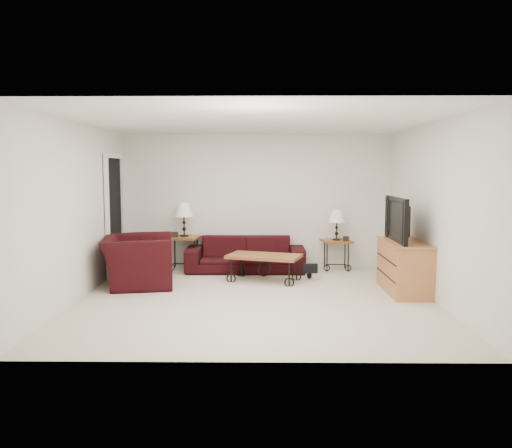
# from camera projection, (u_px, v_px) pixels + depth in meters

# --- Properties ---
(ground) EXTENTS (5.00, 5.00, 0.00)m
(ground) POSITION_uv_depth(u_px,v_px,m) (255.00, 298.00, 7.48)
(ground) COLOR beige
(ground) RESTS_ON ground
(wall_back) EXTENTS (5.00, 0.02, 2.50)m
(wall_back) POSITION_uv_depth(u_px,v_px,m) (257.00, 201.00, 9.84)
(wall_back) COLOR white
(wall_back) RESTS_ON ground
(wall_front) EXTENTS (5.00, 0.02, 2.50)m
(wall_front) POSITION_uv_depth(u_px,v_px,m) (252.00, 233.00, 4.86)
(wall_front) COLOR white
(wall_front) RESTS_ON ground
(wall_left) EXTENTS (0.02, 5.00, 2.50)m
(wall_left) POSITION_uv_depth(u_px,v_px,m) (79.00, 211.00, 7.38)
(wall_left) COLOR white
(wall_left) RESTS_ON ground
(wall_right) EXTENTS (0.02, 5.00, 2.50)m
(wall_right) POSITION_uv_depth(u_px,v_px,m) (433.00, 212.00, 7.32)
(wall_right) COLOR white
(wall_right) RESTS_ON ground
(ceiling) EXTENTS (5.00, 5.00, 0.00)m
(ceiling) POSITION_uv_depth(u_px,v_px,m) (255.00, 121.00, 7.22)
(ceiling) COLOR white
(ceiling) RESTS_ON wall_back
(doorway) EXTENTS (0.08, 0.94, 2.04)m
(doorway) POSITION_uv_depth(u_px,v_px,m) (114.00, 217.00, 9.05)
(doorway) COLOR black
(doorway) RESTS_ON ground
(sofa) EXTENTS (2.13, 0.83, 0.62)m
(sofa) POSITION_uv_depth(u_px,v_px,m) (246.00, 254.00, 9.46)
(sofa) COLOR black
(sofa) RESTS_ON ground
(side_table_left) EXTENTS (0.63, 0.63, 0.62)m
(side_table_left) POSITION_uv_depth(u_px,v_px,m) (184.00, 253.00, 9.65)
(side_table_left) COLOR brown
(side_table_left) RESTS_ON ground
(side_table_right) EXTENTS (0.58, 0.58, 0.55)m
(side_table_right) POSITION_uv_depth(u_px,v_px,m) (336.00, 255.00, 9.62)
(side_table_right) COLOR brown
(side_table_right) RESTS_ON ground
(lamp_left) EXTENTS (0.39, 0.39, 0.62)m
(lamp_left) POSITION_uv_depth(u_px,v_px,m) (184.00, 220.00, 9.59)
(lamp_left) COLOR black
(lamp_left) RESTS_ON side_table_left
(lamp_right) EXTENTS (0.36, 0.36, 0.55)m
(lamp_right) POSITION_uv_depth(u_px,v_px,m) (337.00, 225.00, 9.56)
(lamp_right) COLOR black
(lamp_right) RESTS_ON side_table_right
(photo_frame_left) EXTENTS (0.12, 0.02, 0.10)m
(photo_frame_left) POSITION_uv_depth(u_px,v_px,m) (175.00, 235.00, 9.47)
(photo_frame_left) COLOR black
(photo_frame_left) RESTS_ON side_table_left
(photo_frame_right) EXTENTS (0.11, 0.02, 0.09)m
(photo_frame_right) POSITION_uv_depth(u_px,v_px,m) (346.00, 239.00, 9.44)
(photo_frame_right) COLOR black
(photo_frame_right) RESTS_ON side_table_right
(coffee_table) EXTENTS (1.31, 0.96, 0.44)m
(coffee_table) POSITION_uv_depth(u_px,v_px,m) (264.00, 268.00, 8.62)
(coffee_table) COLOR brown
(coffee_table) RESTS_ON ground
(armchair) EXTENTS (1.26, 1.39, 0.79)m
(armchair) POSITION_uv_depth(u_px,v_px,m) (138.00, 261.00, 8.29)
(armchair) COLOR black
(armchair) RESTS_ON ground
(throw_pillow) EXTENTS (0.16, 0.37, 0.36)m
(throw_pillow) POSITION_uv_depth(u_px,v_px,m) (147.00, 254.00, 8.23)
(throw_pillow) COLOR #BD4E18
(throw_pillow) RESTS_ON armchair
(tv_stand) EXTENTS (0.53, 1.28, 0.77)m
(tv_stand) POSITION_uv_depth(u_px,v_px,m) (404.00, 267.00, 7.84)
(tv_stand) COLOR #B77144
(tv_stand) RESTS_ON ground
(television) EXTENTS (0.15, 1.15, 0.66)m
(television) POSITION_uv_depth(u_px,v_px,m) (404.00, 219.00, 7.77)
(television) COLOR black
(television) RESTS_ON tv_stand
(backpack) EXTENTS (0.45, 0.39, 0.49)m
(backpack) POSITION_uv_depth(u_px,v_px,m) (309.00, 264.00, 8.81)
(backpack) COLOR black
(backpack) RESTS_ON ground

